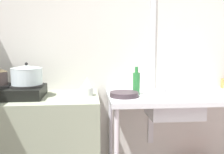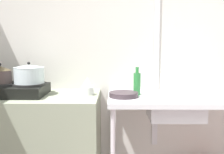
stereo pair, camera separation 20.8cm
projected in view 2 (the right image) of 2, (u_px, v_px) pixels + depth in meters
wall_back at (176, 55)px, 2.40m from camera, size 4.81×0.10×2.44m
wall_metal_strip at (157, 42)px, 2.33m from camera, size 0.05×0.01×1.95m
counter_concrete at (24, 147)px, 2.17m from camera, size 1.27×0.60×0.90m
counter_sink at (197, 104)px, 2.10m from camera, size 1.45×0.60×0.90m
stove at (16, 89)px, 2.10m from camera, size 0.51×0.37×0.10m
pot_on_left_burner at (0, 74)px, 2.09m from camera, size 0.18×0.18×0.16m
pot_on_right_burner at (29, 74)px, 2.09m from camera, size 0.24×0.24×0.17m
percolator at (87, 86)px, 2.12m from camera, size 0.10×0.10×0.15m
sink_basin at (175, 107)px, 2.06m from camera, size 0.42×0.32×0.17m
faucet at (170, 77)px, 2.16m from camera, size 0.16×0.09×0.23m
frying_pan at (124, 94)px, 2.04m from camera, size 0.23×0.23×0.04m
small_bowl_on_drainboard at (211, 94)px, 2.08m from camera, size 0.14×0.14×0.04m
bottle_by_sink at (137, 83)px, 2.11m from camera, size 0.06×0.06×0.23m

